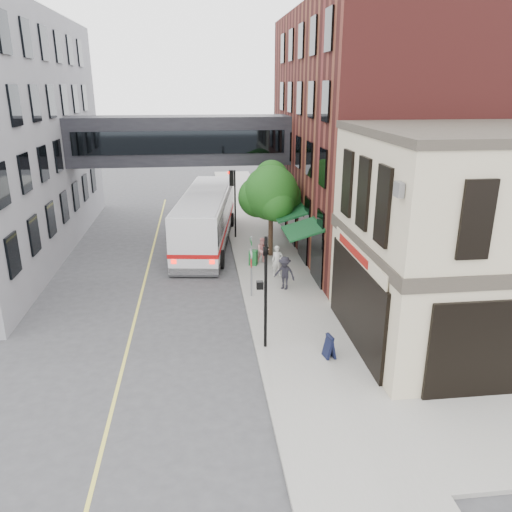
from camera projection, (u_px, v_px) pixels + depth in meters
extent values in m
plane|color=#38383A|center=(262.00, 378.00, 17.69)|extent=(120.00, 120.00, 0.00)
cube|color=gray|center=(265.00, 251.00, 31.04)|extent=(4.00, 60.00, 0.15)
cube|color=#C4B695|center=(486.00, 243.00, 19.24)|extent=(10.00, 8.00, 8.15)
cube|color=#38332B|center=(487.00, 241.00, 19.21)|extent=(10.12, 8.12, 0.50)
cube|color=#38332B|center=(504.00, 131.00, 17.87)|extent=(10.12, 8.12, 0.30)
cube|color=black|center=(356.00, 302.00, 19.40)|extent=(0.14, 6.40, 3.40)
cube|color=black|center=(355.00, 302.00, 19.40)|extent=(0.04, 5.90, 3.00)
cube|color=maroon|center=(353.00, 250.00, 19.33)|extent=(0.03, 3.60, 0.32)
cube|color=#591E1C|center=(392.00, 134.00, 30.61)|extent=(12.00, 18.00, 14.00)
cube|color=#0C351F|center=(285.00, 205.00, 29.98)|extent=(1.80, 13.00, 0.40)
cube|color=black|center=(181.00, 140.00, 32.16)|extent=(14.00, 3.00, 3.00)
cube|color=black|center=(180.00, 143.00, 30.71)|extent=(13.00, 0.08, 1.40)
cube|color=black|center=(181.00, 138.00, 33.62)|extent=(13.00, 0.08, 1.40)
cylinder|color=black|center=(266.00, 293.00, 18.83)|extent=(0.12, 0.12, 4.50)
cube|color=black|center=(260.00, 285.00, 18.70)|extent=(0.25, 0.22, 0.30)
imported|color=black|center=(266.00, 247.00, 18.23)|extent=(0.20, 0.16, 1.00)
cylinder|color=black|center=(235.00, 204.00, 32.93)|extent=(0.12, 0.12, 4.50)
cube|color=black|center=(232.00, 199.00, 32.79)|extent=(0.25, 0.22, 0.30)
cube|color=black|center=(231.00, 178.00, 32.33)|extent=(0.28, 0.28, 1.00)
sphere|color=#FF0C05|center=(229.00, 173.00, 32.20)|extent=(0.18, 0.18, 0.18)
cylinder|color=gray|center=(251.00, 267.00, 23.78)|extent=(0.08, 0.08, 3.00)
cube|color=white|center=(251.00, 253.00, 23.55)|extent=(0.03, 0.75, 0.22)
cube|color=#0C591E|center=(251.00, 242.00, 23.37)|extent=(0.03, 0.70, 0.18)
cube|color=#B20C0C|center=(251.00, 263.00, 23.71)|extent=(0.03, 0.30, 0.40)
cylinder|color=#382619|center=(271.00, 233.00, 29.64)|extent=(0.28, 0.28, 2.80)
sphere|color=#154D14|center=(271.00, 193.00, 28.86)|extent=(3.20, 3.20, 3.20)
sphere|color=#154D14|center=(283.00, 197.00, 29.55)|extent=(2.20, 2.20, 2.20)
sphere|color=#154D14|center=(258.00, 197.00, 29.17)|extent=(2.40, 2.40, 2.40)
sphere|color=#154D14|center=(271.00, 177.00, 29.18)|extent=(2.00, 2.00, 2.00)
cube|color=#D8CC4C|center=(145.00, 281.00, 26.53)|extent=(0.12, 40.00, 0.01)
cube|color=silver|center=(206.00, 218.00, 32.07)|extent=(4.38, 12.62, 3.12)
cube|color=black|center=(206.00, 210.00, 31.89)|extent=(4.41, 12.42, 1.13)
cube|color=#B20C0C|center=(206.00, 226.00, 32.24)|extent=(4.44, 12.65, 0.24)
cylinder|color=black|center=(174.00, 259.00, 28.22)|extent=(0.47, 1.11, 1.08)
cylinder|color=black|center=(221.00, 259.00, 28.17)|extent=(0.47, 1.11, 1.08)
cylinder|color=black|center=(195.00, 220.00, 36.36)|extent=(0.47, 1.11, 1.08)
cylinder|color=black|center=(231.00, 220.00, 36.30)|extent=(0.47, 1.11, 1.08)
imported|color=silver|center=(277.00, 261.00, 26.59)|extent=(0.61, 0.40, 1.66)
imported|color=pink|center=(263.00, 250.00, 28.52)|extent=(0.78, 0.63, 1.50)
imported|color=black|center=(285.00, 273.00, 24.80)|extent=(1.27, 1.14, 1.71)
cube|color=#166327|center=(253.00, 258.00, 28.29)|extent=(0.54, 0.52, 0.87)
cube|color=black|center=(329.00, 346.00, 18.64)|extent=(0.42, 0.56, 0.90)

